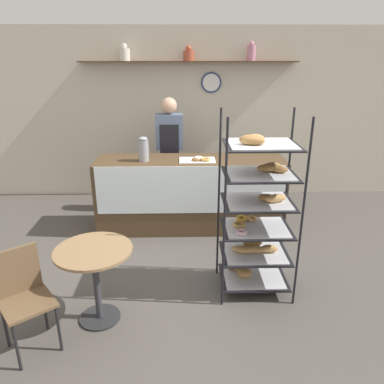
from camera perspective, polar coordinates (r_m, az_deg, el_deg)
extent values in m
plane|color=#4C4742|center=(4.18, 0.16, -13.02)|extent=(14.00, 14.00, 0.00)
cube|color=beige|center=(6.22, -0.51, 11.67)|extent=(10.00, 0.06, 2.70)
cube|color=#4C331E|center=(6.00, -0.51, 19.26)|extent=(3.32, 0.24, 0.02)
cylinder|color=silver|center=(6.06, -10.23, 19.89)|extent=(0.16, 0.16, 0.18)
sphere|color=silver|center=(6.06, -10.30, 20.99)|extent=(0.09, 0.09, 0.09)
cylinder|color=#B24C33|center=(6.00, -0.55, 20.05)|extent=(0.16, 0.16, 0.15)
sphere|color=#B24C33|center=(6.00, -0.55, 21.03)|extent=(0.09, 0.09, 0.09)
cylinder|color=#CC7F99|center=(6.09, 9.01, 20.16)|extent=(0.13, 0.13, 0.22)
sphere|color=#CC7F99|center=(6.09, 9.08, 21.41)|extent=(0.07, 0.07, 0.07)
cylinder|color=navy|center=(6.13, 2.94, 16.33)|extent=(0.31, 0.03, 0.31)
cylinder|color=white|center=(6.12, 2.95, 16.32)|extent=(0.27, 0.00, 0.27)
cube|color=#4C3823|center=(5.11, -0.23, -0.29)|extent=(2.51, 0.65, 0.98)
cube|color=silver|center=(4.74, -0.15, 0.28)|extent=(2.41, 0.01, 0.63)
cylinder|color=black|center=(3.36, 4.97, -4.20)|extent=(0.02, 0.02, 1.82)
cylinder|color=black|center=(3.50, 16.44, -3.93)|extent=(0.02, 0.02, 1.82)
cylinder|color=black|center=(3.86, 4.10, -0.77)|extent=(0.02, 0.02, 1.82)
cylinder|color=black|center=(3.99, 14.15, -0.66)|extent=(0.02, 0.02, 1.82)
cube|color=black|center=(4.03, 9.26, -12.69)|extent=(0.67, 0.53, 0.01)
cube|color=silver|center=(4.02, 9.27, -12.55)|extent=(0.59, 0.47, 0.01)
ellipsoid|color=#B27F47|center=(3.96, 8.02, -12.17)|extent=(0.16, 0.11, 0.09)
ellipsoid|color=olive|center=(4.08, 6.39, -11.23)|extent=(0.16, 0.09, 0.06)
ellipsoid|color=#B27F47|center=(4.06, 7.72, -11.40)|extent=(0.20, 0.14, 0.07)
cube|color=black|center=(3.88, 9.50, -9.23)|extent=(0.67, 0.53, 0.01)
cube|color=silver|center=(3.88, 9.51, -9.08)|extent=(0.59, 0.47, 0.01)
ellipsoid|color=olive|center=(3.96, 9.21, -7.75)|extent=(0.21, 0.09, 0.06)
ellipsoid|color=tan|center=(3.84, 8.88, -8.64)|extent=(0.20, 0.14, 0.07)
ellipsoid|color=tan|center=(3.88, 11.68, -8.45)|extent=(0.18, 0.10, 0.08)
ellipsoid|color=tan|center=(3.86, 10.04, -8.67)|extent=(0.20, 0.10, 0.06)
ellipsoid|color=tan|center=(3.83, 7.68, -8.66)|extent=(0.24, 0.14, 0.07)
cube|color=black|center=(3.75, 9.75, -5.52)|extent=(0.67, 0.53, 0.01)
cube|color=silver|center=(3.75, 9.76, -5.35)|extent=(0.59, 0.47, 0.01)
torus|color=gold|center=(3.86, 7.59, -4.00)|extent=(0.12, 0.12, 0.04)
torus|color=#EAB2C1|center=(3.58, 7.53, -6.07)|extent=(0.11, 0.11, 0.03)
torus|color=tan|center=(3.88, 9.08, -4.01)|extent=(0.10, 0.10, 0.03)
torus|color=tan|center=(3.74, 7.20, -4.93)|extent=(0.13, 0.13, 0.03)
cube|color=black|center=(3.64, 10.01, -1.56)|extent=(0.67, 0.53, 0.01)
cube|color=silver|center=(3.64, 10.02, -1.38)|extent=(0.59, 0.47, 0.01)
ellipsoid|color=olive|center=(3.63, 11.33, -0.83)|extent=(0.17, 0.10, 0.07)
ellipsoid|color=tan|center=(3.61, 12.58, -0.93)|extent=(0.24, 0.15, 0.08)
cube|color=black|center=(3.55, 10.29, 2.63)|extent=(0.67, 0.53, 0.01)
cube|color=silver|center=(3.54, 10.30, 2.82)|extent=(0.59, 0.47, 0.01)
ellipsoid|color=#B27F47|center=(3.65, 12.17, 3.90)|extent=(0.17, 0.08, 0.07)
ellipsoid|color=olive|center=(3.57, 11.69, 3.61)|extent=(0.24, 0.10, 0.07)
ellipsoid|color=olive|center=(3.57, 13.20, 3.40)|extent=(0.17, 0.12, 0.07)
cube|color=black|center=(3.47, 10.58, 7.03)|extent=(0.67, 0.53, 0.01)
cube|color=silver|center=(3.47, 10.59, 7.22)|extent=(0.59, 0.47, 0.01)
ellipsoid|color=#B27F47|center=(3.38, 9.24, 7.64)|extent=(0.22, 0.07, 0.07)
ellipsoid|color=olive|center=(3.40, 9.06, 7.91)|extent=(0.23, 0.10, 0.09)
ellipsoid|color=olive|center=(3.38, 9.12, 7.74)|extent=(0.24, 0.14, 0.08)
ellipsoid|color=#B27F47|center=(3.46, 9.61, 8.06)|extent=(0.18, 0.10, 0.08)
cube|color=#282833|center=(5.67, -3.30, 1.81)|extent=(0.23, 0.19, 0.99)
cube|color=slate|center=(5.47, -3.46, 9.19)|extent=(0.39, 0.22, 0.50)
cube|color=black|center=(5.38, -3.48, 8.02)|extent=(0.27, 0.01, 0.42)
sphere|color=tan|center=(5.41, -3.55, 13.02)|extent=(0.23, 0.23, 0.23)
cylinder|color=#262628|center=(3.75, -13.81, -18.03)|extent=(0.37, 0.37, 0.02)
cylinder|color=#333338|center=(3.54, -14.30, -13.60)|extent=(0.06, 0.06, 0.68)
cylinder|color=olive|center=(3.36, -14.82, -8.62)|extent=(0.68, 0.68, 0.02)
cylinder|color=black|center=(3.33, -25.14, -20.67)|extent=(0.02, 0.02, 0.44)
cylinder|color=black|center=(3.39, -19.64, -19.03)|extent=(0.02, 0.02, 0.44)
cylinder|color=black|center=(3.59, -26.61, -17.67)|extent=(0.02, 0.02, 0.44)
cylinder|color=black|center=(3.64, -21.54, -16.23)|extent=(0.02, 0.02, 0.44)
cube|color=brown|center=(3.35, -23.80, -15.26)|extent=(0.53, 0.53, 0.03)
cube|color=brown|center=(3.38, -25.20, -10.81)|extent=(0.30, 0.25, 0.40)
cylinder|color=gray|center=(4.88, -7.41, 6.25)|extent=(0.14, 0.14, 0.27)
ellipsoid|color=gray|center=(4.85, -7.49, 8.04)|extent=(0.12, 0.12, 0.05)
cube|color=white|center=(4.89, 0.80, 4.87)|extent=(0.47, 0.30, 0.01)
torus|color=tan|center=(4.85, 2.07, 5.00)|extent=(0.13, 0.13, 0.04)
torus|color=silver|center=(4.90, 0.98, 5.20)|extent=(0.12, 0.12, 0.04)
torus|color=brown|center=(4.85, 0.69, 4.99)|extent=(0.12, 0.12, 0.03)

